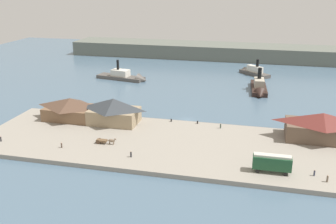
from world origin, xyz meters
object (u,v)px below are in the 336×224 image
object	(u,v)px
ferry_shed_customs_shed	(114,111)
ferry_outer_harbor	(259,88)
street_tram	(272,162)
pedestrian_near_cart	(327,179)
ferry_shed_central_terminal	(322,126)
pedestrian_at_waters_edge	(62,145)
ferry_shed_west_terminal	(71,108)
mooring_post_west	(171,120)
pedestrian_near_east_shed	(221,126)
pedestrian_near_west_shed	(1,139)
ferry_near_quay	(127,77)
pedestrian_walking_east	(131,154)
ferry_approaching_west	(252,71)
mooring_post_center_west	(197,122)
pedestrian_standing_center	(314,173)
horse_cart	(105,141)

from	to	relation	value
ferry_shed_customs_shed	ferry_outer_harbor	xyz separation A→B (m)	(43.94, 51.28, -3.68)
street_tram	pedestrian_near_cart	size ratio (longest dim) A/B	5.14
ferry_shed_central_terminal	pedestrian_at_waters_edge	world-z (taller)	ferry_shed_central_terminal
ferry_shed_west_terminal	mooring_post_west	distance (m)	32.89
pedestrian_near_east_shed	ferry_shed_central_terminal	bearing A→B (deg)	-4.16
street_tram	pedestrian_near_west_shed	world-z (taller)	street_tram
pedestrian_near_east_shed	ferry_near_quay	size ratio (longest dim) A/B	0.06
pedestrian_walking_east	ferry_approaching_west	world-z (taller)	ferry_approaching_west
street_tram	mooring_post_center_west	world-z (taller)	street_tram
pedestrian_near_east_shed	ferry_approaching_west	distance (m)	79.47
ferry_near_quay	ferry_shed_west_terminal	bearing A→B (deg)	-88.87
pedestrian_standing_center	ferry_shed_customs_shed	bearing A→B (deg)	159.01
ferry_shed_west_terminal	mooring_post_west	size ratio (longest dim) A/B	18.13
pedestrian_at_waters_edge	pedestrian_near_west_shed	world-z (taller)	pedestrian_near_west_shed
pedestrian_near_west_shed	ferry_near_quay	bearing A→B (deg)	83.22
ferry_shed_west_terminal	ferry_near_quay	distance (m)	57.48
pedestrian_standing_center	pedestrian_at_waters_edge	xyz separation A→B (m)	(-64.58, 0.73, -0.00)
pedestrian_standing_center	mooring_post_west	world-z (taller)	pedestrian_standing_center
pedestrian_standing_center	pedestrian_near_cart	distance (m)	3.44
ferry_shed_central_terminal	street_tram	size ratio (longest dim) A/B	2.23
horse_cart	mooring_post_west	xyz separation A→B (m)	(13.74, 21.42, -0.47)
pedestrian_walking_east	ferry_shed_west_terminal	bearing A→B (deg)	140.93
mooring_post_west	ferry_outer_harbor	size ratio (longest dim) A/B	0.04
ferry_shed_customs_shed	ferry_near_quay	bearing A→B (deg)	105.68
ferry_shed_central_terminal	pedestrian_near_west_shed	world-z (taller)	ferry_shed_central_terminal
mooring_post_west	ferry_shed_customs_shed	bearing A→B (deg)	-163.07
mooring_post_center_west	horse_cart	bearing A→B (deg)	-135.90
pedestrian_standing_center	ferry_approaching_west	distance (m)	105.90
pedestrian_near_cart	pedestrian_walking_east	bearing A→B (deg)	177.67
horse_cart	mooring_post_center_west	xyz separation A→B (m)	(22.21, 21.53, -0.47)
ferry_outer_harbor	ferry_near_quay	size ratio (longest dim) A/B	0.94
ferry_shed_central_terminal	pedestrian_near_cart	distance (m)	25.79
ferry_near_quay	ferry_outer_harbor	bearing A→B (deg)	-6.15
pedestrian_standing_center	pedestrian_near_west_shed	size ratio (longest dim) A/B	0.97
pedestrian_at_waters_edge	ferry_near_quay	distance (m)	79.70
ferry_shed_west_terminal	pedestrian_near_east_shed	xyz separation A→B (m)	(48.34, 2.74, -2.79)
pedestrian_standing_center	pedestrian_near_west_shed	xyz separation A→B (m)	(-83.30, 0.68, 0.03)
mooring_post_west	mooring_post_center_west	xyz separation A→B (m)	(8.47, 0.11, 0.00)
ferry_outer_harbor	ferry_shed_west_terminal	bearing A→B (deg)	-139.23
pedestrian_at_waters_edge	pedestrian_near_east_shed	bearing A→B (deg)	31.41
ferry_shed_customs_shed	ferry_shed_central_terminal	bearing A→B (deg)	0.97
pedestrian_near_west_shed	street_tram	bearing A→B (deg)	-0.93
pedestrian_near_cart	pedestrian_at_waters_edge	size ratio (longest dim) A/B	1.13
pedestrian_at_waters_edge	horse_cart	bearing A→B (deg)	26.62
pedestrian_at_waters_edge	mooring_post_west	xyz separation A→B (m)	(24.21, 26.67, -0.25)
mooring_post_west	ferry_outer_harbor	xyz separation A→B (m)	(26.64, 46.01, -0.07)
mooring_post_west	ferry_outer_harbor	distance (m)	53.17
ferry_shed_customs_shed	pedestrian_walking_east	distance (m)	26.36
pedestrian_at_waters_edge	ferry_approaching_west	world-z (taller)	ferry_approaching_west
ferry_shed_central_terminal	ferry_outer_harbor	xyz separation A→B (m)	(-17.87, 50.23, -3.63)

